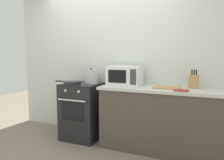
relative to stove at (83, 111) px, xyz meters
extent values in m
plane|color=#7A6B5B|center=(0.35, -0.60, -0.46)|extent=(10.00, 10.00, 0.00)
cube|color=silver|center=(0.65, 0.37, 0.79)|extent=(4.40, 0.10, 2.50)
cube|color=#4C4238|center=(1.25, 0.02, -0.02)|extent=(1.64, 0.56, 0.88)
cube|color=beige|center=(1.25, 0.02, 0.44)|extent=(1.70, 0.60, 0.04)
cube|color=black|center=(0.00, 0.00, -0.01)|extent=(0.60, 0.60, 0.90)
cube|color=black|center=(0.00, 0.00, 0.45)|extent=(0.60, 0.60, 0.02)
cube|color=black|center=(0.00, -0.30, 0.06)|extent=(0.39, 0.01, 0.28)
cylinder|color=silver|center=(0.00, -0.33, 0.24)|extent=(0.48, 0.02, 0.02)
cylinder|color=silver|center=(-0.12, -0.31, 0.38)|extent=(0.04, 0.02, 0.04)
cylinder|color=silver|center=(0.12, -0.31, 0.38)|extent=(0.04, 0.02, 0.04)
cylinder|color=silver|center=(0.11, 0.09, 0.57)|extent=(0.24, 0.24, 0.21)
cylinder|color=silver|center=(0.11, 0.09, 0.68)|extent=(0.25, 0.25, 0.01)
sphere|color=black|center=(0.11, 0.09, 0.70)|extent=(0.03, 0.03, 0.03)
cylinder|color=silver|center=(-0.03, 0.09, 0.64)|extent=(0.05, 0.01, 0.01)
cylinder|color=silver|center=(0.25, 0.09, 0.64)|extent=(0.05, 0.01, 0.01)
cylinder|color=#28282B|center=(-0.11, -0.13, 0.48)|extent=(0.27, 0.27, 0.05)
cylinder|color=black|center=(-0.35, -0.13, 0.49)|extent=(0.20, 0.02, 0.02)
cube|color=white|center=(0.71, 0.08, 0.61)|extent=(0.50, 0.36, 0.30)
cube|color=black|center=(0.65, -0.10, 0.61)|extent=(0.28, 0.01, 0.19)
cube|color=#38383D|center=(0.90, -0.10, 0.61)|extent=(0.09, 0.01, 0.22)
cube|color=tan|center=(1.36, 0.00, 0.47)|extent=(0.36, 0.26, 0.02)
cube|color=tan|center=(1.70, 0.14, 0.55)|extent=(0.13, 0.10, 0.19)
cylinder|color=black|center=(1.67, 0.14, 0.69)|extent=(0.02, 0.02, 0.07)
cylinder|color=black|center=(1.70, 0.14, 0.69)|extent=(0.02, 0.02, 0.07)
cylinder|color=black|center=(1.73, 0.14, 0.68)|extent=(0.02, 0.02, 0.07)
cube|color=#993333|center=(1.56, -0.16, 0.47)|extent=(0.18, 0.14, 0.02)
camera|label=1|loc=(1.72, -2.81, 0.88)|focal=31.87mm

